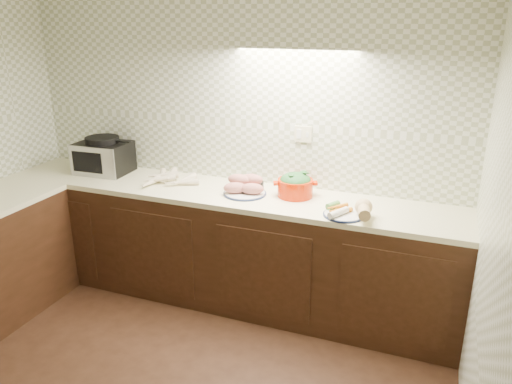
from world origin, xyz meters
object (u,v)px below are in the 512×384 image
(dutch_oven, at_px, (295,185))
(parsnip_pile, at_px, (168,178))
(toaster_oven, at_px, (103,156))
(veg_plate, at_px, (353,210))
(sweet_potato_plate, at_px, (245,187))
(onion_bowl, at_px, (253,183))

(dutch_oven, bearing_deg, parsnip_pile, 160.85)
(toaster_oven, distance_m, veg_plate, 2.16)
(sweet_potato_plate, bearing_deg, parsnip_pile, 176.40)
(toaster_oven, xyz_separation_m, veg_plate, (2.14, -0.23, -0.10))
(dutch_oven, bearing_deg, veg_plate, -48.08)
(toaster_oven, xyz_separation_m, parsnip_pile, (0.64, -0.03, -0.11))
(toaster_oven, distance_m, dutch_oven, 1.68)
(parsnip_pile, height_order, veg_plate, veg_plate)
(toaster_oven, distance_m, sweet_potato_plate, 1.32)
(sweet_potato_plate, bearing_deg, toaster_oven, 176.67)
(sweet_potato_plate, relative_size, veg_plate, 0.99)
(toaster_oven, relative_size, parsnip_pile, 0.90)
(toaster_oven, xyz_separation_m, onion_bowl, (1.33, 0.05, -0.10))
(onion_bowl, distance_m, veg_plate, 0.86)
(parsnip_pile, bearing_deg, sweet_potato_plate, -3.60)
(sweet_potato_plate, bearing_deg, dutch_oven, 12.84)
(parsnip_pile, bearing_deg, toaster_oven, 176.96)
(parsnip_pile, distance_m, veg_plate, 1.52)
(dutch_oven, distance_m, veg_plate, 0.52)
(sweet_potato_plate, distance_m, dutch_oven, 0.38)
(parsnip_pile, xyz_separation_m, sweet_potato_plate, (0.67, -0.04, 0.02))
(parsnip_pile, height_order, onion_bowl, onion_bowl)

